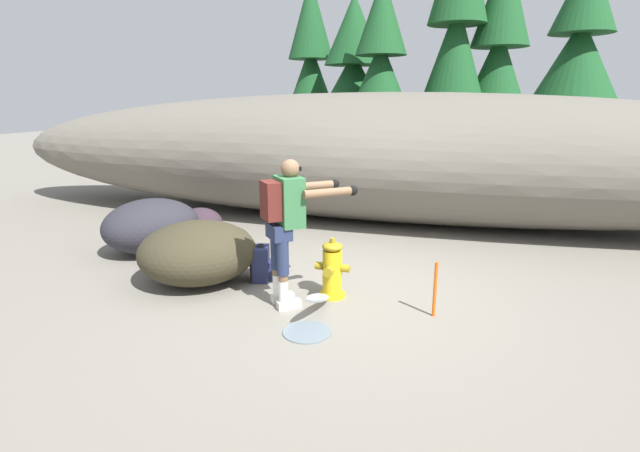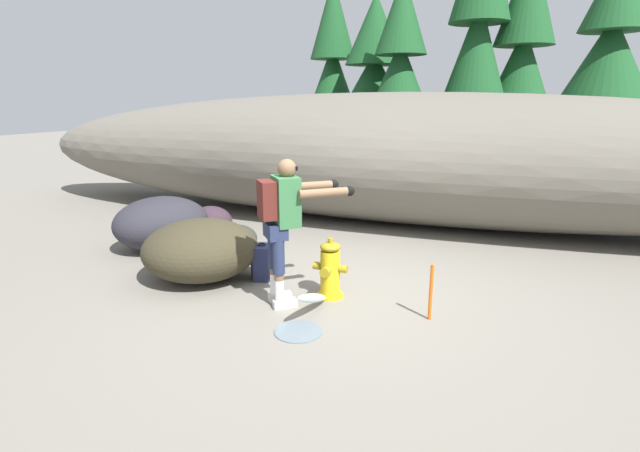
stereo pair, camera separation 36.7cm
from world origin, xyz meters
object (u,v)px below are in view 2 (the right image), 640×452
at_px(spare_backpack, 263,262).
at_px(survey_stake, 431,292).
at_px(boulder_mid, 162,223).
at_px(utility_worker, 284,215).
at_px(boulder_large, 201,250).
at_px(boulder_outlier, 210,223).
at_px(boulder_small, 236,238).
at_px(fire_hydrant, 330,271).

xyz_separation_m(spare_backpack, survey_stake, (2.15, -0.43, 0.08)).
bearing_deg(boulder_mid, utility_worker, -24.39).
relative_size(boulder_large, boulder_outlier, 2.04).
xyz_separation_m(utility_worker, spare_backpack, (-0.59, 0.59, -0.81)).
relative_size(utility_worker, boulder_outlier, 2.28).
height_order(spare_backpack, boulder_outlier, boulder_outlier).
height_order(boulder_small, survey_stake, survey_stake).
distance_m(fire_hydrant, boulder_small, 2.22).
bearing_deg(boulder_mid, fire_hydrant, -15.56).
xyz_separation_m(utility_worker, boulder_outlier, (-2.22, 1.90, -0.75)).
distance_m(fire_hydrant, utility_worker, 0.88).
bearing_deg(boulder_small, boulder_mid, -165.43).
height_order(boulder_small, boulder_outlier, boulder_outlier).
distance_m(boulder_large, boulder_mid, 1.55).
bearing_deg(boulder_outlier, boulder_large, -60.19).
xyz_separation_m(boulder_large, boulder_small, (-0.18, 1.14, -0.18)).
relative_size(spare_backpack, boulder_large, 0.33).
bearing_deg(boulder_mid, boulder_large, -33.66).
distance_m(boulder_large, boulder_small, 1.17).
bearing_deg(boulder_mid, boulder_small, 14.57).
bearing_deg(boulder_small, spare_backpack, -43.78).
distance_m(utility_worker, boulder_large, 1.50).
xyz_separation_m(spare_backpack, boulder_large, (-0.73, -0.27, 0.17)).
xyz_separation_m(utility_worker, boulder_mid, (-2.61, 1.18, -0.62)).
bearing_deg(boulder_small, survey_stake, -23.09).
relative_size(utility_worker, boulder_large, 1.12).
xyz_separation_m(spare_backpack, boulder_mid, (-2.02, 0.59, 0.18)).
bearing_deg(survey_stake, boulder_small, 156.91).
bearing_deg(fire_hydrant, boulder_outlier, 149.33).
bearing_deg(boulder_mid, spare_backpack, -16.33).
relative_size(utility_worker, survey_stake, 2.69).
bearing_deg(boulder_small, utility_worker, -44.30).
height_order(fire_hydrant, boulder_small, fire_hydrant).
relative_size(boulder_large, survey_stake, 2.41).
bearing_deg(utility_worker, boulder_mid, 114.48).
distance_m(fire_hydrant, spare_backpack, 1.02).
height_order(utility_worker, survey_stake, utility_worker).
xyz_separation_m(boulder_large, boulder_mid, (-1.29, 0.86, 0.02)).
bearing_deg(spare_backpack, survey_stake, -29.94).
relative_size(utility_worker, spare_backpack, 3.44).
bearing_deg(survey_stake, fire_hydrant, 171.05).
height_order(boulder_mid, boulder_small, boulder_mid).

